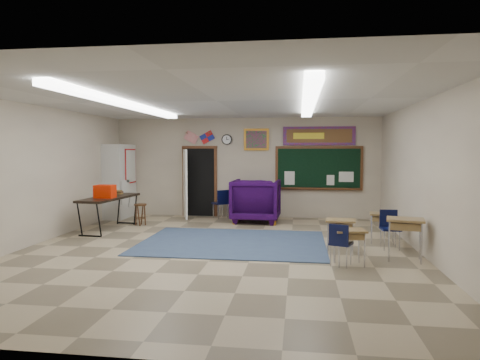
# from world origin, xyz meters

# --- Properties ---
(floor) EXTENTS (9.00, 9.00, 0.00)m
(floor) POSITION_xyz_m (0.00, 0.00, 0.00)
(floor) COLOR tan
(floor) RESTS_ON ground
(back_wall) EXTENTS (8.00, 0.04, 3.00)m
(back_wall) POSITION_xyz_m (0.00, 4.50, 1.50)
(back_wall) COLOR #C1B59D
(back_wall) RESTS_ON floor
(front_wall) EXTENTS (8.00, 0.04, 3.00)m
(front_wall) POSITION_xyz_m (0.00, -4.50, 1.50)
(front_wall) COLOR #C1B59D
(front_wall) RESTS_ON floor
(left_wall) EXTENTS (0.04, 9.00, 3.00)m
(left_wall) POSITION_xyz_m (-4.00, 0.00, 1.50)
(left_wall) COLOR #C1B59D
(left_wall) RESTS_ON floor
(right_wall) EXTENTS (0.04, 9.00, 3.00)m
(right_wall) POSITION_xyz_m (4.00, 0.00, 1.50)
(right_wall) COLOR #C1B59D
(right_wall) RESTS_ON floor
(ceiling) EXTENTS (8.00, 9.00, 0.04)m
(ceiling) POSITION_xyz_m (0.00, 0.00, 3.00)
(ceiling) COLOR silver
(ceiling) RESTS_ON back_wall
(area_rug) EXTENTS (4.00, 3.00, 0.02)m
(area_rug) POSITION_xyz_m (0.20, 0.80, 0.01)
(area_rug) COLOR #324660
(area_rug) RESTS_ON floor
(fluorescent_strips) EXTENTS (3.86, 6.00, 0.10)m
(fluorescent_strips) POSITION_xyz_m (0.00, 0.00, 2.94)
(fluorescent_strips) COLOR white
(fluorescent_strips) RESTS_ON ceiling
(doorway) EXTENTS (1.10, 0.89, 2.16)m
(doorway) POSITION_xyz_m (-1.50, 4.35, 1.06)
(doorway) COLOR black
(doorway) RESTS_ON back_wall
(chalkboard) EXTENTS (2.55, 0.14, 1.30)m
(chalkboard) POSITION_xyz_m (2.20, 4.46, 1.46)
(chalkboard) COLOR #512C17
(chalkboard) RESTS_ON back_wall
(bulletin_board) EXTENTS (2.10, 0.05, 0.55)m
(bulletin_board) POSITION_xyz_m (2.20, 4.47, 2.45)
(bulletin_board) COLOR #A91D0E
(bulletin_board) RESTS_ON back_wall
(framed_art_print) EXTENTS (0.75, 0.05, 0.65)m
(framed_art_print) POSITION_xyz_m (0.35, 4.47, 2.35)
(framed_art_print) COLOR #A96E20
(framed_art_print) RESTS_ON back_wall
(wall_clock) EXTENTS (0.32, 0.05, 0.32)m
(wall_clock) POSITION_xyz_m (-0.55, 4.47, 2.35)
(wall_clock) COLOR black
(wall_clock) RESTS_ON back_wall
(wall_flags) EXTENTS (1.16, 0.06, 0.70)m
(wall_flags) POSITION_xyz_m (-1.40, 4.44, 2.48)
(wall_flags) COLOR red
(wall_flags) RESTS_ON back_wall
(storage_cabinet) EXTENTS (0.59, 1.25, 2.20)m
(storage_cabinet) POSITION_xyz_m (-3.71, 3.85, 1.10)
(storage_cabinet) COLOR beige
(storage_cabinet) RESTS_ON floor
(wingback_armchair) EXTENTS (1.35, 1.39, 1.22)m
(wingback_armchair) POSITION_xyz_m (0.43, 3.62, 0.61)
(wingback_armchair) COLOR black
(wingback_armchair) RESTS_ON floor
(student_chair_reading) EXTENTS (0.60, 0.60, 0.85)m
(student_chair_reading) POSITION_xyz_m (-0.69, 4.14, 0.43)
(student_chair_reading) COLOR black
(student_chair_reading) RESTS_ON floor
(student_chair_desk_a) EXTENTS (0.49, 0.49, 0.75)m
(student_chair_desk_a) POSITION_xyz_m (2.37, -0.78, 0.38)
(student_chair_desk_a) COLOR black
(student_chair_desk_a) RESTS_ON floor
(student_chair_desk_b) EXTENTS (0.42, 0.42, 0.79)m
(student_chair_desk_b) POSITION_xyz_m (3.49, 0.64, 0.40)
(student_chair_desk_b) COLOR black
(student_chair_desk_b) RESTS_ON floor
(student_desk_front_left) EXTENTS (0.60, 0.48, 0.67)m
(student_desk_front_left) POSITION_xyz_m (2.44, 0.14, 0.38)
(student_desk_front_left) COLOR olive
(student_desk_front_left) RESTS_ON floor
(student_desk_front_right) EXTENTS (0.60, 0.48, 0.66)m
(student_desk_front_right) POSITION_xyz_m (3.45, 1.23, 0.37)
(student_desk_front_right) COLOR olive
(student_desk_front_right) RESTS_ON floor
(student_desk_back_left) EXTENTS (0.59, 0.48, 0.64)m
(student_desk_back_left) POSITION_xyz_m (2.52, -0.75, 0.36)
(student_desk_back_left) COLOR olive
(student_desk_back_left) RESTS_ON floor
(student_desk_back_right) EXTENTS (0.74, 0.61, 0.78)m
(student_desk_back_right) POSITION_xyz_m (3.56, -0.26, 0.44)
(student_desk_back_right) COLOR olive
(student_desk_back_right) RESTS_ON floor
(folding_table) EXTENTS (0.87, 2.11, 1.17)m
(folding_table) POSITION_xyz_m (-3.15, 1.87, 0.47)
(folding_table) COLOR black
(folding_table) RESTS_ON floor
(wooden_stool) EXTENTS (0.33, 0.33, 0.58)m
(wooden_stool) POSITION_xyz_m (-2.61, 2.61, 0.30)
(wooden_stool) COLOR #462615
(wooden_stool) RESTS_ON floor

